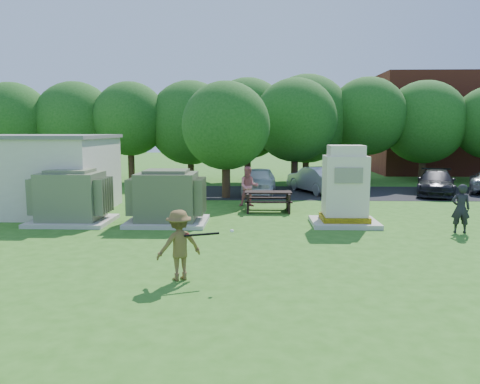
{
  "coord_description": "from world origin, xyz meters",
  "views": [
    {
      "loc": [
        0.6,
        -13.0,
        3.58
      ],
      "look_at": [
        0.0,
        4.0,
        1.3
      ],
      "focal_mm": 35.0,
      "sensor_mm": 36.0,
      "label": 1
    }
  ],
  "objects_px": {
    "picnic_table": "(268,199)",
    "car_white": "(259,181)",
    "car_dark": "(436,183)",
    "person_by_generator": "(461,209)",
    "transformer_left": "(71,198)",
    "batter": "(179,245)",
    "car_silver_a": "(316,179)",
    "generator_cabinet": "(345,190)",
    "person_at_picnic": "(249,186)",
    "transformer_right": "(167,198)"
  },
  "relations": [
    {
      "from": "generator_cabinet",
      "to": "car_silver_a",
      "type": "xyz_separation_m",
      "value": [
        0.09,
        9.1,
        -0.56
      ]
    },
    {
      "from": "transformer_right",
      "to": "generator_cabinet",
      "type": "bearing_deg",
      "value": 0.15
    },
    {
      "from": "car_dark",
      "to": "car_white",
      "type": "bearing_deg",
      "value": -161.66
    },
    {
      "from": "transformer_left",
      "to": "batter",
      "type": "xyz_separation_m",
      "value": [
        5.26,
        -6.69,
        -0.12
      ]
    },
    {
      "from": "car_dark",
      "to": "car_silver_a",
      "type": "bearing_deg",
      "value": -166.26
    },
    {
      "from": "car_dark",
      "to": "person_by_generator",
      "type": "bearing_deg",
      "value": -86.13
    },
    {
      "from": "generator_cabinet",
      "to": "car_dark",
      "type": "bearing_deg",
      "value": 51.97
    },
    {
      "from": "generator_cabinet",
      "to": "batter",
      "type": "bearing_deg",
      "value": -127.59
    },
    {
      "from": "transformer_left",
      "to": "car_dark",
      "type": "relative_size",
      "value": 0.64
    },
    {
      "from": "generator_cabinet",
      "to": "picnic_table",
      "type": "bearing_deg",
      "value": 134.37
    },
    {
      "from": "transformer_left",
      "to": "batter",
      "type": "bearing_deg",
      "value": -51.81
    },
    {
      "from": "car_dark",
      "to": "batter",
      "type": "bearing_deg",
      "value": -107.83
    },
    {
      "from": "car_silver_a",
      "to": "transformer_left",
      "type": "bearing_deg",
      "value": 18.9
    },
    {
      "from": "transformer_right",
      "to": "car_dark",
      "type": "bearing_deg",
      "value": 32.32
    },
    {
      "from": "car_silver_a",
      "to": "transformer_right",
      "type": "bearing_deg",
      "value": 31.19
    },
    {
      "from": "transformer_left",
      "to": "car_silver_a",
      "type": "distance_m",
      "value": 13.92
    },
    {
      "from": "transformer_right",
      "to": "car_dark",
      "type": "relative_size",
      "value": 0.64
    },
    {
      "from": "batter",
      "to": "person_at_picnic",
      "type": "relative_size",
      "value": 0.9
    },
    {
      "from": "car_white",
      "to": "car_dark",
      "type": "bearing_deg",
      "value": 3.65
    },
    {
      "from": "transformer_right",
      "to": "person_at_picnic",
      "type": "distance_m",
      "value": 5.17
    },
    {
      "from": "car_white",
      "to": "person_at_picnic",
      "type": "bearing_deg",
      "value": -91.21
    },
    {
      "from": "car_white",
      "to": "batter",
      "type": "bearing_deg",
      "value": -92.09
    },
    {
      "from": "transformer_right",
      "to": "person_by_generator",
      "type": "distance_m",
      "value": 10.57
    },
    {
      "from": "picnic_table",
      "to": "car_white",
      "type": "distance_m",
      "value": 5.82
    },
    {
      "from": "picnic_table",
      "to": "person_at_picnic",
      "type": "bearing_deg",
      "value": 124.34
    },
    {
      "from": "person_at_picnic",
      "to": "car_silver_a",
      "type": "distance_m",
      "value": 6.23
    },
    {
      "from": "person_by_generator",
      "to": "transformer_left",
      "type": "bearing_deg",
      "value": 4.54
    },
    {
      "from": "picnic_table",
      "to": "car_silver_a",
      "type": "xyz_separation_m",
      "value": [
        2.9,
        6.23,
        0.21
      ]
    },
    {
      "from": "generator_cabinet",
      "to": "person_by_generator",
      "type": "bearing_deg",
      "value": -18.6
    },
    {
      "from": "batter",
      "to": "person_at_picnic",
      "type": "xyz_separation_m",
      "value": [
        1.48,
        10.86,
        0.09
      ]
    },
    {
      "from": "car_white",
      "to": "car_dark",
      "type": "distance_m",
      "value": 9.74
    },
    {
      "from": "car_silver_a",
      "to": "generator_cabinet",
      "type": "bearing_deg",
      "value": 67.4
    },
    {
      "from": "person_at_picnic",
      "to": "picnic_table",
      "type": "bearing_deg",
      "value": -60.72
    },
    {
      "from": "person_at_picnic",
      "to": "transformer_left",
      "type": "bearing_deg",
      "value": -153.3
    },
    {
      "from": "car_silver_a",
      "to": "car_dark",
      "type": "relative_size",
      "value": 0.97
    },
    {
      "from": "transformer_right",
      "to": "car_silver_a",
      "type": "distance_m",
      "value": 11.39
    },
    {
      "from": "person_by_generator",
      "to": "person_at_picnic",
      "type": "relative_size",
      "value": 0.91
    },
    {
      "from": "transformer_right",
      "to": "transformer_left",
      "type": "bearing_deg",
      "value": 180.0
    },
    {
      "from": "generator_cabinet",
      "to": "picnic_table",
      "type": "xyz_separation_m",
      "value": [
        -2.8,
        2.87,
        -0.77
      ]
    },
    {
      "from": "picnic_table",
      "to": "person_at_picnic",
      "type": "height_order",
      "value": "person_at_picnic"
    },
    {
      "from": "car_white",
      "to": "car_silver_a",
      "type": "xyz_separation_m",
      "value": [
        3.26,
        0.43,
        0.03
      ]
    },
    {
      "from": "transformer_left",
      "to": "person_by_generator",
      "type": "relative_size",
      "value": 1.75
    },
    {
      "from": "car_white",
      "to": "car_silver_a",
      "type": "distance_m",
      "value": 3.29
    },
    {
      "from": "batter",
      "to": "car_dark",
      "type": "relative_size",
      "value": 0.36
    },
    {
      "from": "transformer_left",
      "to": "car_silver_a",
      "type": "bearing_deg",
      "value": 40.92
    },
    {
      "from": "batter",
      "to": "car_silver_a",
      "type": "bearing_deg",
      "value": -137.76
    },
    {
      "from": "picnic_table",
      "to": "car_white",
      "type": "xyz_separation_m",
      "value": [
        -0.36,
        5.81,
        0.18
      ]
    },
    {
      "from": "generator_cabinet",
      "to": "car_white",
      "type": "bearing_deg",
      "value": 110.07
    },
    {
      "from": "car_dark",
      "to": "transformer_left",
      "type": "bearing_deg",
      "value": -133.66
    },
    {
      "from": "picnic_table",
      "to": "batter",
      "type": "height_order",
      "value": "batter"
    }
  ]
}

